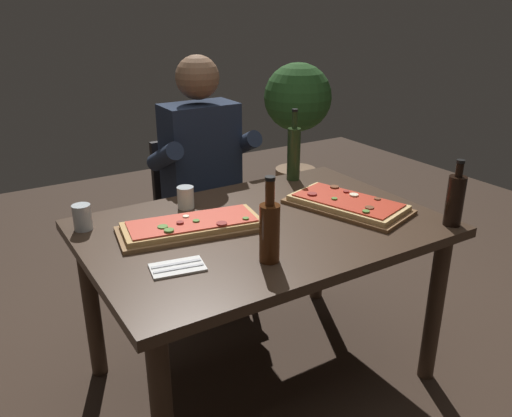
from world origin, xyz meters
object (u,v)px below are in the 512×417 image
vinegar_bottle_green (455,199)px  oil_bottle_amber (294,152)px  wine_bottle_dark (270,230)px  dining_table (262,245)px  tumbler_near_camera (186,199)px  pizza_rectangular_front (192,226)px  potted_plant_corner (297,119)px  pizza_rectangular_left (347,204)px  seated_diner (205,171)px  tumbler_far_side (82,219)px  diner_chair (197,210)px

vinegar_bottle_green → oil_bottle_amber: bearing=104.5°
wine_bottle_dark → vinegar_bottle_green: (0.79, -0.12, -0.01)m
dining_table → tumbler_near_camera: 0.40m
pizza_rectangular_front → vinegar_bottle_green: vinegar_bottle_green is taller
oil_bottle_amber → potted_plant_corner: potted_plant_corner is taller
pizza_rectangular_left → seated_diner: bearing=110.4°
seated_diner → oil_bottle_amber: bearing=-46.6°
dining_table → tumbler_far_side: tumbler_far_side is taller
oil_bottle_amber → seated_diner: 0.49m
tumbler_far_side → diner_chair: size_ratio=0.12×
pizza_rectangular_left → wine_bottle_dark: wine_bottle_dark is taller
dining_table → wine_bottle_dark: 0.38m
diner_chair → seated_diner: seated_diner is taller
wine_bottle_dark → tumbler_far_side: wine_bottle_dark is taller
vinegar_bottle_green → tumbler_far_side: bearing=149.9°
pizza_rectangular_left → potted_plant_corner: bearing=60.9°
wine_bottle_dark → potted_plant_corner: potted_plant_corner is taller
potted_plant_corner → vinegar_bottle_green: bearing=-108.2°
potted_plant_corner → dining_table: bearing=-130.1°
tumbler_near_camera → seated_diner: seated_diner is taller
seated_diner → tumbler_near_camera: bearing=-125.8°
pizza_rectangular_front → diner_chair: (0.38, 0.77, -0.27)m
pizza_rectangular_front → potted_plant_corner: (1.53, 1.42, -0.01)m
vinegar_bottle_green → pizza_rectangular_left: bearing=123.8°
seated_diner → pizza_rectangular_left: bearing=-69.6°
tumbler_near_camera → tumbler_far_side: 0.44m
pizza_rectangular_left → vinegar_bottle_green: vinegar_bottle_green is taller
dining_table → diner_chair: (0.11, 0.86, -0.16)m
oil_bottle_amber → tumbler_far_side: size_ratio=3.47×
dining_table → pizza_rectangular_front: size_ratio=2.33×
pizza_rectangular_left → seated_diner: seated_diner is taller
seated_diner → dining_table: bearing=-98.6°
pizza_rectangular_front → vinegar_bottle_green: bearing=-28.5°
vinegar_bottle_green → tumbler_far_side: vinegar_bottle_green is taller
seated_diner → potted_plant_corner: 1.39m
oil_bottle_amber → vinegar_bottle_green: bearing=-75.5°
vinegar_bottle_green → tumbler_far_side: 1.46m
pizza_rectangular_left → vinegar_bottle_green: 0.44m
tumbler_far_side → potted_plant_corner: 2.23m
vinegar_bottle_green → tumbler_near_camera: size_ratio=2.83×
tumbler_near_camera → tumbler_far_side: size_ratio=0.93×
tumbler_far_side → seated_diner: (0.73, 0.41, -0.04)m
pizza_rectangular_front → seated_diner: 0.75m
oil_bottle_amber → diner_chair: (-0.32, 0.46, -0.39)m
pizza_rectangular_left → oil_bottle_amber: oil_bottle_amber is taller
tumbler_near_camera → seated_diner: (0.30, 0.41, -0.04)m
pizza_rectangular_front → potted_plant_corner: size_ratio=0.52×
oil_bottle_amber → tumbler_far_side: oil_bottle_amber is taller
wine_bottle_dark → tumbler_far_side: 0.77m
tumbler_near_camera → seated_diner: 0.51m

